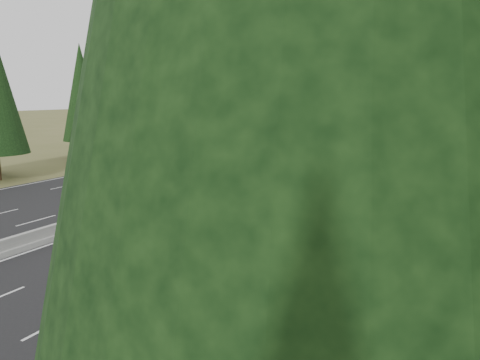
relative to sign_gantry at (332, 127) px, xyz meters
name	(u,v)px	position (x,y,z in m)	size (l,w,h in m)	color
road	(356,140)	(-8.92, 45.12, -5.23)	(32.00, 260.00, 0.08)	black
shoulder_right	(464,145)	(8.88, 45.12, -5.24)	(3.60, 260.00, 0.06)	olive
shoulder_left	(267,136)	(-26.72, 45.12, -5.24)	(3.60, 260.00, 0.06)	#515527
median_barrier	(356,138)	(-8.92, 45.12, -4.85)	(0.70, 260.00, 0.85)	gray
sign_gantry	(332,127)	(0.00, 0.00, 0.00)	(16.75, 0.98, 7.80)	slate
hov_sign_pole	(189,139)	(-8.33, -9.92, -0.54)	(2.80, 0.50, 8.00)	slate
tree_row_left	(216,88)	(-30.95, 32.36, 3.98)	(12.10, 245.01, 18.45)	black
silver_minivan	(355,179)	(2.28, -0.02, -4.42)	(2.54, 5.52, 1.53)	silver
red_pickup	(278,170)	(-5.21, 0.47, -4.25)	(1.86, 5.21, 1.70)	black
car_ahead_green	(344,159)	(-2.09, 12.07, -4.36)	(1.95, 4.84, 1.65)	#135336
car_ahead_dkred	(385,154)	(1.16, 19.27, -4.43)	(1.61, 4.61, 1.52)	#4F0B11
car_ahead_dkgrey	(419,149)	(4.13, 27.47, -4.46)	(2.03, 5.00, 1.45)	black
car_ahead_white	(436,126)	(1.29, 80.65, -4.52)	(2.20, 4.78, 1.33)	white
car_ahead_far	(410,122)	(-6.84, 97.06, -4.51)	(1.59, 3.96, 1.35)	black
car_onc_near	(99,180)	(-17.25, -10.60, -4.45)	(1.56, 4.48, 1.48)	black
car_onc_blue	(224,159)	(-14.60, 6.56, -4.52)	(1.88, 4.64, 1.35)	navy
car_onc_white	(325,142)	(-10.42, 31.52, -4.47)	(1.71, 4.25, 1.45)	white
car_onc_far	(298,133)	(-20.78, 46.54, -4.47)	(2.38, 5.17, 1.44)	black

